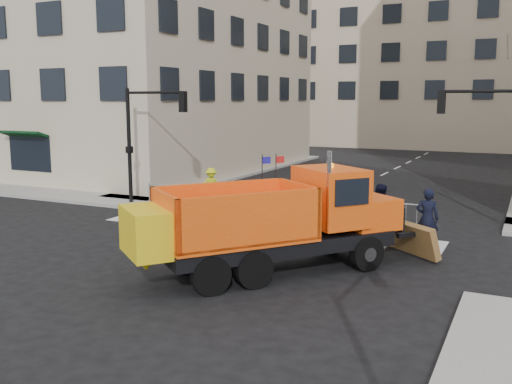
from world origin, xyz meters
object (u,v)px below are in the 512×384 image
at_px(cop_a, 427,219).
at_px(cop_c, 361,225).
at_px(cop_b, 379,212).
at_px(newspaper_box, 375,215).
at_px(plow_truck, 271,219).
at_px(worker, 211,185).

height_order(cop_a, cop_c, cop_a).
xyz_separation_m(cop_b, newspaper_box, (-0.35, 0.86, -0.30)).
distance_m(cop_c, newspaper_box, 2.88).
height_order(cop_a, newspaper_box, cop_a).
xyz_separation_m(plow_truck, cop_a, (3.51, 4.75, -0.55)).
relative_size(worker, newspaper_box, 1.44).
bearing_deg(newspaper_box, cop_b, -58.52).
bearing_deg(newspaper_box, cop_a, -24.20).
bearing_deg(plow_truck, cop_b, 19.49).
xyz_separation_m(cop_a, worker, (-10.51, 3.84, -0.07)).
distance_m(cop_c, worker, 10.20).
bearing_deg(worker, plow_truck, -95.01).
xyz_separation_m(plow_truck, cop_c, (1.71, 3.26, -0.65)).
height_order(plow_truck, worker, plow_truck).
distance_m(cop_a, newspaper_box, 2.51).
bearing_deg(cop_c, newspaper_box, -122.80).
height_order(plow_truck, cop_b, plow_truck).
relative_size(cop_b, worker, 1.26).
xyz_separation_m(worker, newspaper_box, (8.43, -2.46, -0.24)).
bearing_deg(worker, cop_c, -75.61).
xyz_separation_m(cop_b, cop_c, (-0.07, -2.00, -0.08)).
relative_size(plow_truck, newspaper_box, 7.83).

